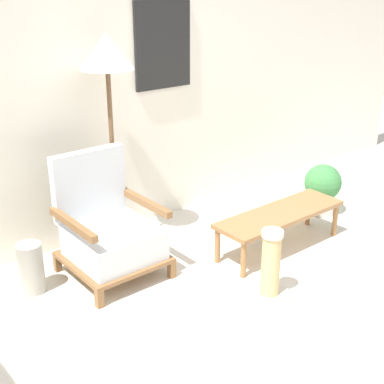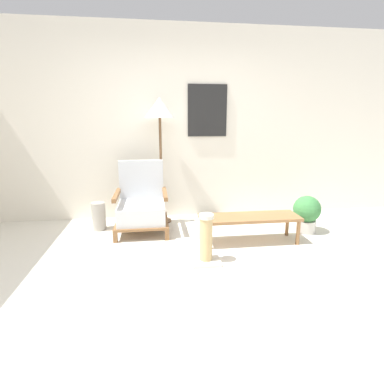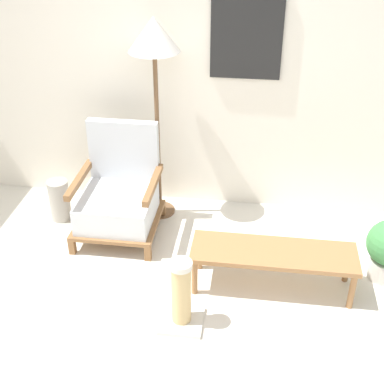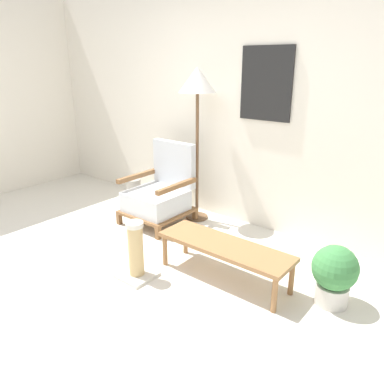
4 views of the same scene
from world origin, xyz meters
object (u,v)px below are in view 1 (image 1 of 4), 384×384
Objects in this scene: vase at (31,268)px; potted_plant at (322,187)px; floor_lamp at (107,64)px; coffee_table at (280,216)px; scratching_post at (270,270)px; armchair at (109,231)px.

potted_plant is (2.67, -0.44, 0.08)m from vase.
vase is at bearing 170.74° from potted_plant.
potted_plant is (1.83, -0.66, -1.22)m from floor_lamp.
coffee_table is 0.75m from scratching_post.
scratching_post is at bearing -154.61° from potted_plant.
potted_plant is at bearing -9.26° from vase.
floor_lamp reaches higher than vase.
vase is 0.77× the size of potted_plant.
armchair is 1.38m from coffee_table.
floor_lamp is at bearing 106.65° from scratching_post.
coffee_table is (1.26, -0.55, -0.05)m from armchair.
scratching_post is (-1.43, -0.68, -0.05)m from potted_plant.
coffee_table is 0.87m from potted_plant.
armchair is at bearing 156.56° from coffee_table.
vase is (-1.83, 0.66, -0.10)m from coffee_table.
floor_lamp is 1.46× the size of coffee_table.
vase is (-0.84, -0.22, -1.30)m from floor_lamp.
potted_plant is at bearing 25.39° from scratching_post.
coffee_table is at bearing -19.93° from vase.
potted_plant is 0.94× the size of scratching_post.
floor_lamp is at bearing 138.24° from coffee_table.
scratching_post is (0.67, -1.00, -0.12)m from armchair.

